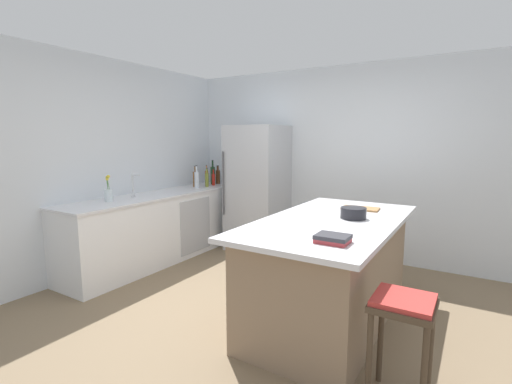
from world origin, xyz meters
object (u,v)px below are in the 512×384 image
object	(u,v)px
wine_bottle	(213,175)
cutting_board	(360,208)
olive_oil_bottle	(207,179)
hot_sauce_bottle	(213,179)
mixing_bowl	(353,213)
sink_faucet	(133,185)
whiskey_bottle	(196,179)
kitchen_island	(330,269)
cookbook_stack	(333,239)
bar_stool	(403,318)
flower_vase	(108,193)
syrup_bottle	(218,176)
soda_bottle	(197,179)
refrigerator	(257,188)
vinegar_bottle	(207,178)

from	to	relation	value
wine_bottle	cutting_board	distance (m)	2.82
olive_oil_bottle	wine_bottle	bearing A→B (deg)	110.49
hot_sauce_bottle	mixing_bowl	xyz separation A→B (m)	(2.62, -1.35, -0.02)
sink_faucet	whiskey_bottle	bearing A→B (deg)	90.12
kitchen_island	cookbook_stack	size ratio (longest dim) A/B	9.42
kitchen_island	bar_stool	world-z (taller)	kitchen_island
bar_stool	flower_vase	size ratio (longest dim) A/B	2.22
kitchen_island	syrup_bottle	world-z (taller)	syrup_bottle
kitchen_island	mixing_bowl	size ratio (longest dim) A/B	9.37
syrup_bottle	cookbook_stack	bearing A→B (deg)	-40.28
cookbook_stack	whiskey_bottle	bearing A→B (deg)	146.43
soda_bottle	hot_sauce_bottle	bearing A→B (deg)	88.55
wine_bottle	olive_oil_bottle	distance (m)	0.30
refrigerator	hot_sauce_bottle	distance (m)	0.79
sink_faucet	syrup_bottle	xyz separation A→B (m)	(0.06, 1.64, -0.04)
bar_stool	syrup_bottle	bearing A→B (deg)	143.10
kitchen_island	hot_sauce_bottle	world-z (taller)	hot_sauce_bottle
sink_faucet	soda_bottle	size ratio (longest dim) A/B	0.89
kitchen_island	sink_faucet	world-z (taller)	sink_faucet
kitchen_island	flower_vase	bearing A→B (deg)	-172.30
sink_faucet	bar_stool	bearing A→B (deg)	-13.73
flower_vase	cutting_board	xyz separation A→B (m)	(2.66, 0.93, -0.06)
olive_oil_bottle	mixing_bowl	size ratio (longest dim) A/B	1.28
bar_stool	cookbook_stack	size ratio (longest dim) A/B	3.10
wine_bottle	cookbook_stack	world-z (taller)	wine_bottle
bar_stool	cutting_board	world-z (taller)	cutting_board
hot_sauce_bottle	soda_bottle	bearing A→B (deg)	-91.45
whiskey_bottle	kitchen_island	bearing A→B (deg)	-24.72
olive_oil_bottle	cookbook_stack	size ratio (longest dim) A/B	1.29
wine_bottle	soda_bottle	distance (m)	0.48
vinegar_bottle	cookbook_stack	xyz separation A→B (m)	(2.79, -2.08, -0.07)
soda_bottle	mixing_bowl	world-z (taller)	soda_bottle
sink_faucet	olive_oil_bottle	size ratio (longest dim) A/B	1.05
cookbook_stack	kitchen_island	bearing A→B (deg)	110.15
syrup_bottle	whiskey_bottle	distance (m)	0.47
soda_bottle	cookbook_stack	bearing A→B (deg)	-33.18
refrigerator	syrup_bottle	distance (m)	0.86
whiskey_bottle	flower_vase	bearing A→B (deg)	-89.49
vinegar_bottle	flower_vase	bearing A→B (deg)	-91.40
kitchen_island	whiskey_bottle	size ratio (longest dim) A/B	6.61
cookbook_stack	refrigerator	bearing A→B (deg)	131.29
syrup_bottle	vinegar_bottle	distance (m)	0.27
syrup_bottle	mixing_bowl	size ratio (longest dim) A/B	1.32
sink_faucet	cookbook_stack	xyz separation A→B (m)	(2.84, -0.72, -0.10)
bar_stool	syrup_bottle	world-z (taller)	syrup_bottle
flower_vase	soda_bottle	world-z (taller)	soda_bottle
sink_faucet	whiskey_bottle	size ratio (longest dim) A/B	0.95
kitchen_island	mixing_bowl	bearing A→B (deg)	40.19
refrigerator	cookbook_stack	bearing A→B (deg)	-48.71
flower_vase	syrup_bottle	world-z (taller)	flower_vase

